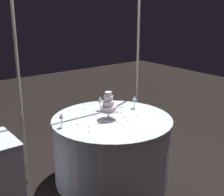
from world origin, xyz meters
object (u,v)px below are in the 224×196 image
at_px(main_table, 112,149).
at_px(wine_glass_1, 100,100).
at_px(wine_glass_2, 134,99).
at_px(decorative_arch, 85,46).
at_px(wine_glass_0, 61,117).
at_px(cake_knife, 115,109).
at_px(tiered_cake, 108,105).

distance_m(main_table, wine_glass_1, 0.63).
bearing_deg(wine_glass_1, wine_glass_2, -26.95).
relative_size(decorative_arch, wine_glass_1, 13.74).
distance_m(decorative_arch, wine_glass_0, 1.00).
bearing_deg(cake_knife, tiered_cake, -139.59).
distance_m(wine_glass_2, cake_knife, 0.28).
bearing_deg(wine_glass_0, decorative_arch, 35.60).
relative_size(main_table, cake_knife, 4.81).
bearing_deg(tiered_cake, wine_glass_0, 170.11).
relative_size(decorative_arch, tiered_cake, 7.62).
height_order(main_table, cake_knife, cake_knife).
bearing_deg(wine_glass_1, wine_glass_0, -161.92).
distance_m(tiered_cake, cake_knife, 0.40).
distance_m(decorative_arch, cake_knife, 0.87).
relative_size(wine_glass_0, wine_glass_2, 1.00).
xyz_separation_m(decorative_arch, wine_glass_0, (-0.60, -0.43, -0.67)).
distance_m(wine_glass_0, wine_glass_1, 0.70).
xyz_separation_m(wine_glass_2, cake_knife, (-0.22, 0.12, -0.12)).
bearing_deg(wine_glass_1, decorative_arch, 106.46).
bearing_deg(cake_knife, main_table, -133.30).
xyz_separation_m(wine_glass_0, cake_knife, (0.84, 0.14, -0.12)).
bearing_deg(decorative_arch, cake_knife, -50.69).
xyz_separation_m(tiered_cake, cake_knife, (0.28, 0.24, -0.17)).
height_order(main_table, wine_glass_0, wine_glass_0).
relative_size(main_table, wine_glass_1, 7.77).
bearing_deg(decorative_arch, main_table, -90.09).
bearing_deg(main_table, decorative_arch, 89.91).
bearing_deg(wine_glass_0, main_table, -10.63).
xyz_separation_m(wine_glass_1, cake_knife, (0.17, -0.08, -0.13)).
relative_size(main_table, wine_glass_0, 8.72).
height_order(main_table, wine_glass_2, wine_glass_2).
bearing_deg(tiered_cake, wine_glass_1, 71.55).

